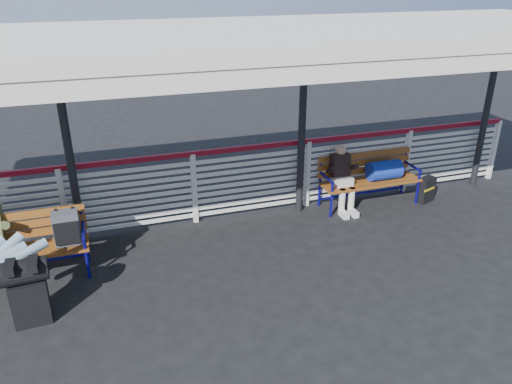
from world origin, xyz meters
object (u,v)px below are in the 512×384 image
object	(u,v)px
suitcase_side	(426,190)
bench_right	(376,172)
luggage_stack	(28,289)
bench_left	(33,237)
companion_person	(343,178)

from	to	relation	value
suitcase_side	bench_right	bearing A→B (deg)	146.49
luggage_stack	suitcase_side	size ratio (longest dim) A/B	1.86
bench_left	companion_person	size ratio (longest dim) A/B	1.57
bench_left	suitcase_side	size ratio (longest dim) A/B	3.93
bench_right	suitcase_side	distance (m)	1.02
luggage_stack	bench_right	distance (m)	5.81
companion_person	suitcase_side	distance (m)	1.65
luggage_stack	suitcase_side	xyz separation A→B (m)	(6.50, 1.42, -0.23)
luggage_stack	companion_person	bearing A→B (deg)	14.29
luggage_stack	bench_right	size ratio (longest dim) A/B	0.47
bench_left	suitcase_side	world-z (taller)	bench_left
bench_right	luggage_stack	bearing A→B (deg)	-163.50
bench_right	suitcase_side	bearing A→B (deg)	-13.83
bench_left	bench_right	xyz separation A→B (m)	(5.56, 0.62, -0.01)
bench_right	companion_person	bearing A→B (deg)	-176.82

